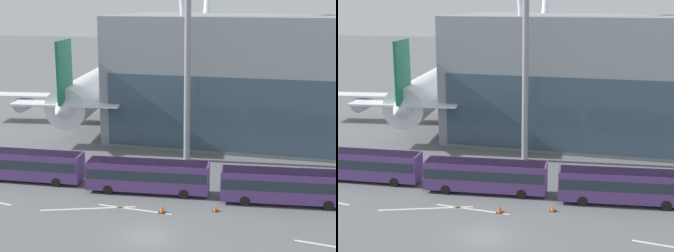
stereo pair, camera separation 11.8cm
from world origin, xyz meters
The scene contains 11 objects.
ground_plane centered at (0.00, 0.00, 0.00)m, with size 440.00×440.00×0.00m, color slate.
airliner_at_gate_near centered at (-20.51, 38.64, 5.23)m, with size 41.46×39.86×14.38m.
shuttle_bus_1 centered at (-16.75, 9.87, 1.95)m, with size 12.80×3.41×3.32m.
shuttle_bus_2 centered at (-2.82, 9.78, 1.95)m, with size 12.85×3.80×3.32m.
shuttle_bus_3 centered at (11.11, 10.27, 1.95)m, with size 12.88×4.02×3.32m.
floodlight_mast centered at (-1.28, 21.58, 18.41)m, with size 2.36×2.36×32.49m.
lane_stripe_0 centered at (14.33, 12.08, 0.00)m, with size 8.30×0.25×0.01m, color silver.
lane_stripe_1 centered at (-2.78, 5.20, 0.00)m, with size 7.50×0.25×0.01m, color silver.
lane_stripe_4 centered at (-7.13, 4.26, 0.00)m, with size 9.05×0.25×0.01m, color silver.
traffic_cone_1 centered at (4.78, 6.68, 0.30)m, with size 0.56×0.56×0.61m.
traffic_cone_2 centered at (-0.03, 5.11, 0.38)m, with size 0.63×0.63×0.77m.
Camera 1 is at (11.74, -38.33, 19.51)m, focal length 55.00 mm.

